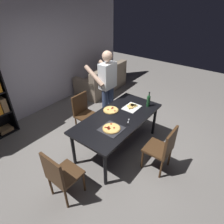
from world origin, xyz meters
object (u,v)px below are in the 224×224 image
at_px(wine_bottle, 148,101).
at_px(kitchen_scissors, 128,123).
at_px(chair_left_end, 60,174).
at_px(second_pizza_plain, 111,110).
at_px(pepperoni_pizza_on_tray, 111,129).
at_px(chair_far_side, 84,111).
at_px(person_serving_pizza, 107,85).
at_px(chair_near_camera, 163,147).
at_px(couch, 103,82).
at_px(dining_table, 118,120).

bearing_deg(wine_bottle, kitchen_scissors, -179.19).
bearing_deg(chair_left_end, second_pizza_plain, 9.45).
distance_m(pepperoni_pizza_on_tray, kitchen_scissors, 0.34).
xyz_separation_m(chair_far_side, person_serving_pizza, (0.56, -0.22, 0.49)).
distance_m(chair_near_camera, chair_far_side, 1.87).
xyz_separation_m(wine_bottle, second_pizza_plain, (-0.60, 0.50, -0.11)).
bearing_deg(wine_bottle, pepperoni_pizza_on_tray, 173.85).
distance_m(chair_left_end, couch, 3.87).
relative_size(chair_far_side, second_pizza_plain, 3.01).
distance_m(chair_near_camera, chair_left_end, 1.70).
relative_size(chair_left_end, person_serving_pizza, 0.51).
distance_m(chair_near_camera, wine_bottle, 1.04).
relative_size(dining_table, chair_left_end, 2.07).
relative_size(chair_far_side, pepperoni_pizza_on_tray, 2.48).
distance_m(chair_far_side, second_pizza_plain, 0.73).
xyz_separation_m(dining_table, chair_left_end, (-1.42, 0.00, -0.17)).
height_order(person_serving_pizza, kitchen_scissors, person_serving_pizza).
relative_size(chair_near_camera, couch, 0.52).
height_order(person_serving_pizza, pepperoni_pizza_on_tray, person_serving_pizza).
relative_size(chair_left_end, second_pizza_plain, 3.01).
relative_size(chair_near_camera, kitchen_scissors, 4.58).
relative_size(dining_table, pepperoni_pizza_on_tray, 5.12).
distance_m(dining_table, pepperoni_pizza_on_tray, 0.41).
bearing_deg(kitchen_scissors, second_pizza_plain, 73.06).
height_order(chair_far_side, couch, chair_far_side).
distance_m(chair_left_end, pepperoni_pizza_on_tray, 1.07).
height_order(wine_bottle, second_pizza_plain, wine_bottle).
bearing_deg(pepperoni_pizza_on_tray, kitchen_scissors, -21.69).
xyz_separation_m(chair_far_side, pepperoni_pizza_on_tray, (-0.38, -1.06, 0.25)).
height_order(wine_bottle, kitchen_scissors, wine_bottle).
bearing_deg(couch, chair_near_camera, -123.08).
relative_size(couch, pepperoni_pizza_on_tray, 4.78).
xyz_separation_m(couch, person_serving_pizza, (-1.34, -1.27, 0.70)).
bearing_deg(second_pizza_plain, pepperoni_pizza_on_tray, -141.24).
xyz_separation_m(dining_table, chair_near_camera, (-0.00, -0.93, -0.17)).
distance_m(couch, pepperoni_pizza_on_tray, 3.15).
relative_size(chair_left_end, pepperoni_pizza_on_tray, 2.48).
distance_m(chair_near_camera, person_serving_pizza, 1.81).
bearing_deg(chair_left_end, wine_bottle, -6.61).
xyz_separation_m(dining_table, pepperoni_pizza_on_tray, (-0.38, -0.13, 0.09)).
height_order(person_serving_pizza, second_pizza_plain, person_serving_pizza).
bearing_deg(second_pizza_plain, couch, 43.80).
distance_m(dining_table, chair_far_side, 0.95).
height_order(chair_far_side, wine_bottle, wine_bottle).
height_order(dining_table, person_serving_pizza, person_serving_pizza).
bearing_deg(wine_bottle, person_serving_pizza, 98.24).
bearing_deg(wine_bottle, chair_left_end, 173.39).
bearing_deg(chair_far_side, second_pizza_plain, -82.22).
bearing_deg(second_pizza_plain, person_serving_pizza, 44.84).
height_order(chair_near_camera, chair_far_side, same).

